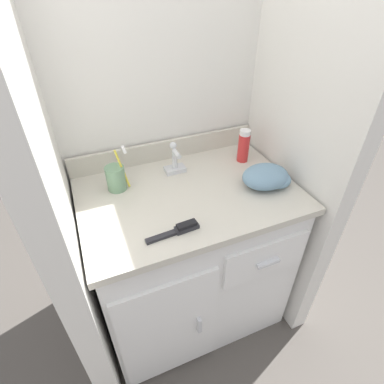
# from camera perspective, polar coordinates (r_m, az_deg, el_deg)

# --- Properties ---
(ground_plane) EXTENTS (6.00, 6.00, 0.00)m
(ground_plane) POSITION_cam_1_polar(r_m,az_deg,el_deg) (1.82, -0.38, -20.84)
(ground_plane) COLOR #4C4742
(wall_back) EXTENTS (1.05, 0.08, 2.20)m
(wall_back) POSITION_cam_1_polar(r_m,az_deg,el_deg) (1.36, -6.41, 18.07)
(wall_back) COLOR silver
(wall_back) RESTS_ON ground_plane
(wall_left) EXTENTS (0.08, 0.67, 2.20)m
(wall_left) POSITION_cam_1_polar(r_m,az_deg,el_deg) (1.00, -27.51, 6.71)
(wall_left) COLOR silver
(wall_left) RESTS_ON ground_plane
(wall_right) EXTENTS (0.08, 0.67, 2.20)m
(wall_right) POSITION_cam_1_polar(r_m,az_deg,el_deg) (1.31, 20.30, 15.24)
(wall_right) COLOR silver
(wall_right) RESTS_ON ground_plane
(vanity) EXTENTS (0.87, 0.61, 0.81)m
(vanity) POSITION_cam_1_polar(r_m,az_deg,el_deg) (1.47, -0.45, -12.24)
(vanity) COLOR white
(vanity) RESTS_ON ground_plane
(backsplash) EXTENTS (0.87, 0.02, 0.09)m
(backsplash) POSITION_cam_1_polar(r_m,az_deg,el_deg) (1.41, -5.01, 8.01)
(backsplash) COLOR beige
(backsplash) RESTS_ON vanity
(sink_faucet) EXTENTS (0.09, 0.09, 0.14)m
(sink_faucet) POSITION_cam_1_polar(r_m,az_deg,el_deg) (1.31, -3.28, 5.72)
(sink_faucet) COLOR silver
(sink_faucet) RESTS_ON vanity
(toothbrush_cup) EXTENTS (0.09, 0.08, 0.19)m
(toothbrush_cup) POSITION_cam_1_polar(r_m,az_deg,el_deg) (1.23, -14.25, 2.65)
(toothbrush_cup) COLOR gray
(toothbrush_cup) RESTS_ON vanity
(shaving_cream_can) EXTENTS (0.05, 0.05, 0.15)m
(shaving_cream_can) POSITION_cam_1_polar(r_m,az_deg,el_deg) (1.40, 9.81, 8.65)
(shaving_cream_can) COLOR red
(shaving_cream_can) RESTS_ON vanity
(hairbrush) EXTENTS (0.19, 0.04, 0.03)m
(hairbrush) POSITION_cam_1_polar(r_m,az_deg,el_deg) (1.03, -2.33, -7.11)
(hairbrush) COLOR #232328
(hairbrush) RESTS_ON vanity
(hand_towel) EXTENTS (0.20, 0.16, 0.08)m
(hand_towel) POSITION_cam_1_polar(r_m,az_deg,el_deg) (1.26, 14.26, 2.77)
(hand_towel) COLOR #6B8EA8
(hand_towel) RESTS_ON vanity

